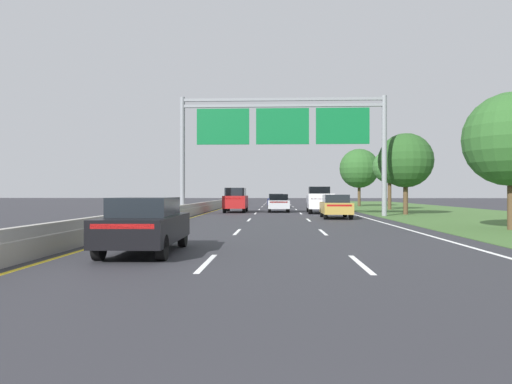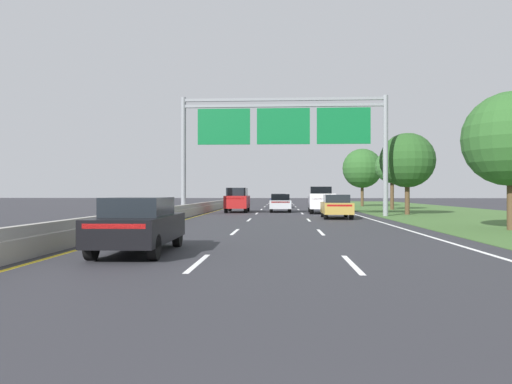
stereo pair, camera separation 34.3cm
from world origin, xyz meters
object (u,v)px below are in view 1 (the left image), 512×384
at_px(overhead_sign_gantry, 282,131).
at_px(roadside_tree_far, 390,167).
at_px(roadside_tree_distant, 359,168).
at_px(car_silver_centre_lane_sedan, 279,203).
at_px(roadside_tree_mid, 406,161).
at_px(car_black_left_lane_sedan, 145,224).
at_px(car_red_left_lane_suv, 236,200).
at_px(pickup_truck_white, 320,200).
at_px(roadside_tree_near, 511,139).
at_px(car_gold_right_lane_sedan, 336,206).
at_px(car_navy_centre_lane_sedan, 276,200).

height_order(overhead_sign_gantry, roadside_tree_far, overhead_sign_gantry).
bearing_deg(roadside_tree_far, roadside_tree_distant, 94.86).
relative_size(car_silver_centre_lane_sedan, roadside_tree_mid, 0.70).
bearing_deg(roadside_tree_mid, car_black_left_lane_sedan, -120.20).
xyz_separation_m(car_red_left_lane_suv, roadside_tree_mid, (13.49, -3.97, 3.08)).
bearing_deg(pickup_truck_white, overhead_sign_gantry, 149.77).
height_order(car_red_left_lane_suv, car_black_left_lane_sedan, car_red_left_lane_suv).
distance_m(overhead_sign_gantry, car_red_left_lane_suv, 9.13).
bearing_deg(roadside_tree_near, car_silver_centre_lane_sedan, 118.14).
bearing_deg(roadside_tree_mid, car_silver_centre_lane_sedan, 154.37).
relative_size(overhead_sign_gantry, car_gold_right_lane_sedan, 3.39).
relative_size(overhead_sign_gantry, roadside_tree_mid, 2.39).
bearing_deg(roadside_tree_distant, car_red_left_lane_suv, -127.56).
relative_size(car_silver_centre_lane_sedan, roadside_tree_near, 0.70).
bearing_deg(car_silver_centre_lane_sedan, roadside_tree_mid, -115.97).
relative_size(car_silver_centre_lane_sedan, car_navy_centre_lane_sedan, 0.99).
bearing_deg(car_navy_centre_lane_sedan, overhead_sign_gantry, -177.46).
distance_m(car_navy_centre_lane_sedan, roadside_tree_mid, 19.65).
bearing_deg(car_gold_right_lane_sedan, roadside_tree_mid, -47.69).
bearing_deg(roadside_tree_mid, roadside_tree_far, 83.06).
height_order(car_red_left_lane_suv, roadside_tree_mid, roadside_tree_mid).
height_order(car_gold_right_lane_sedan, roadside_tree_far, roadside_tree_far).
bearing_deg(roadside_tree_near, car_gold_right_lane_sedan, 125.02).
distance_m(car_red_left_lane_suv, car_black_left_lane_sedan, 27.50).
bearing_deg(overhead_sign_gantry, car_navy_centre_lane_sedan, 91.32).
xyz_separation_m(overhead_sign_gantry, roadside_tree_distant, (9.82, 24.38, -1.50)).
xyz_separation_m(overhead_sign_gantry, roadside_tree_near, (10.22, -12.38, -2.07)).
height_order(pickup_truck_white, car_silver_centre_lane_sedan, pickup_truck_white).
bearing_deg(pickup_truck_white, car_black_left_lane_sedan, 166.03).
relative_size(car_red_left_lane_suv, car_black_left_lane_sedan, 1.06).
xyz_separation_m(overhead_sign_gantry, car_silver_centre_lane_sedan, (-0.24, 7.18, -5.37)).
xyz_separation_m(car_black_left_lane_sedan, roadside_tree_far, (14.96, 33.95, 3.45)).
relative_size(roadside_tree_far, roadside_tree_distant, 0.83).
height_order(car_silver_centre_lane_sedan, roadside_tree_mid, roadside_tree_mid).
xyz_separation_m(car_navy_centre_lane_sedan, roadside_tree_near, (10.67, -31.47, 3.30)).
relative_size(car_gold_right_lane_sedan, roadside_tree_mid, 0.71).
height_order(pickup_truck_white, roadside_tree_mid, roadside_tree_mid).
xyz_separation_m(pickup_truck_white, car_navy_centre_lane_sedan, (-3.60, 14.03, -0.26)).
bearing_deg(overhead_sign_gantry, roadside_tree_mid, 14.69).
bearing_deg(roadside_tree_far, car_silver_centre_lane_sedan, -152.51).
relative_size(car_red_left_lane_suv, car_gold_right_lane_sedan, 1.06).
bearing_deg(roadside_tree_distant, overhead_sign_gantry, -111.94).
height_order(car_red_left_lane_suv, car_gold_right_lane_sedan, car_red_left_lane_suv).
bearing_deg(roadside_tree_near, roadside_tree_distant, 90.63).
relative_size(roadside_tree_near, roadside_tree_mid, 1.00).
distance_m(car_black_left_lane_sedan, roadside_tree_mid, 27.43).
bearing_deg(car_gold_right_lane_sedan, car_black_left_lane_sedan, 158.40).
distance_m(pickup_truck_white, roadside_tree_mid, 7.54).
relative_size(car_navy_centre_lane_sedan, roadside_tree_mid, 0.71).
xyz_separation_m(overhead_sign_gantry, car_red_left_lane_suv, (-3.96, 6.46, -5.09)).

